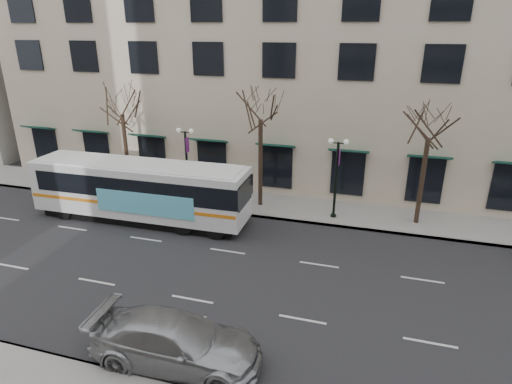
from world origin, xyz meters
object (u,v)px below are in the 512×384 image
at_px(tree_far_right, 431,121).
at_px(lamp_post_right, 336,175).
at_px(lamp_post_left, 187,161).
at_px(tree_far_left, 121,101).
at_px(city_bus, 141,189).
at_px(silver_car, 176,341).
at_px(tree_far_mid, 261,104).

height_order(tree_far_right, lamp_post_right, tree_far_right).
relative_size(tree_far_right, lamp_post_right, 1.55).
bearing_deg(lamp_post_left, tree_far_right, 2.29).
relative_size(tree_far_right, lamp_post_left, 1.55).
distance_m(tree_far_left, city_bus, 7.11).
height_order(tree_far_left, city_bus, tree_far_left).
bearing_deg(tree_far_right, silver_car, -121.17).
bearing_deg(tree_far_mid, tree_far_left, -180.00).
bearing_deg(silver_car, tree_far_left, 34.67).
distance_m(tree_far_mid, lamp_post_left, 6.40).
xyz_separation_m(tree_far_left, city_bus, (3.48, -4.08, -4.67)).
xyz_separation_m(lamp_post_left, city_bus, (-1.53, -3.48, -0.91)).
distance_m(tree_far_right, silver_car, 18.09).
relative_size(tree_far_mid, city_bus, 0.62).
distance_m(tree_far_mid, lamp_post_right, 6.41).
bearing_deg(lamp_post_right, tree_far_mid, 173.17).
bearing_deg(tree_far_left, tree_far_right, 0.00).
bearing_deg(city_bus, lamp_post_left, 65.47).
xyz_separation_m(tree_far_right, city_bus, (-16.52, -4.08, -4.39)).
bearing_deg(silver_car, lamp_post_left, 20.97).
relative_size(tree_far_right, silver_car, 1.29).
height_order(tree_far_mid, city_bus, tree_far_mid).
bearing_deg(tree_far_right, city_bus, -166.14).
height_order(tree_far_mid, lamp_post_right, tree_far_mid).
distance_m(city_bus, silver_car, 13.15).
bearing_deg(city_bus, tree_far_left, 129.69).
relative_size(city_bus, silver_car, 2.20).
distance_m(tree_far_left, lamp_post_left, 6.29).
xyz_separation_m(tree_far_left, tree_far_right, (20.00, 0.00, -0.28)).
xyz_separation_m(lamp_post_left, silver_car, (6.07, -14.14, -2.04)).
xyz_separation_m(tree_far_right, silver_car, (-8.92, -14.74, -5.51)).
bearing_deg(tree_far_left, city_bus, -49.50).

